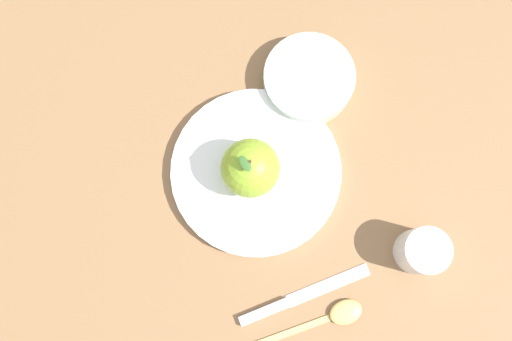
{
  "coord_description": "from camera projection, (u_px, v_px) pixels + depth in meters",
  "views": [
    {
      "loc": [
        0.06,
        0.09,
        0.8
      ],
      "look_at": [
        -0.01,
        -0.04,
        0.02
      ],
      "focal_mm": 38.16,
      "sensor_mm": 36.0,
      "label": 1
    }
  ],
  "objects": [
    {
      "name": "ground_plane",
      "position": [
        262.0,
        197.0,
        0.81
      ],
      "size": [
        2.4,
        2.4,
        0.0
      ],
      "primitive_type": "plane",
      "color": "olive"
    },
    {
      "name": "dinner_plate",
      "position": [
        256.0,
        172.0,
        0.8
      ],
      "size": [
        0.25,
        0.25,
        0.02
      ],
      "color": "white",
      "rests_on": "ground_plane"
    },
    {
      "name": "apple",
      "position": [
        252.0,
        167.0,
        0.75
      ],
      "size": [
        0.08,
        0.08,
        0.09
      ],
      "color": "#8CB22D",
      "rests_on": "dinner_plate"
    },
    {
      "name": "side_bowl",
      "position": [
        309.0,
        78.0,
        0.82
      ],
      "size": [
        0.14,
        0.14,
        0.03
      ],
      "color": "#B2C6B2",
      "rests_on": "ground_plane"
    },
    {
      "name": "cup",
      "position": [
        423.0,
        251.0,
        0.76
      ],
      "size": [
        0.07,
        0.07,
        0.07
      ],
      "color": "white",
      "rests_on": "ground_plane"
    },
    {
      "name": "knife",
      "position": [
        293.0,
        300.0,
        0.78
      ],
      "size": [
        0.2,
        0.03,
        0.01
      ],
      "color": "silver",
      "rests_on": "ground_plane"
    },
    {
      "name": "spoon",
      "position": [
        334.0,
        316.0,
        0.77
      ],
      "size": [
        0.17,
        0.04,
        0.01
      ],
      "color": "#D8B766",
      "rests_on": "ground_plane"
    }
  ]
}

